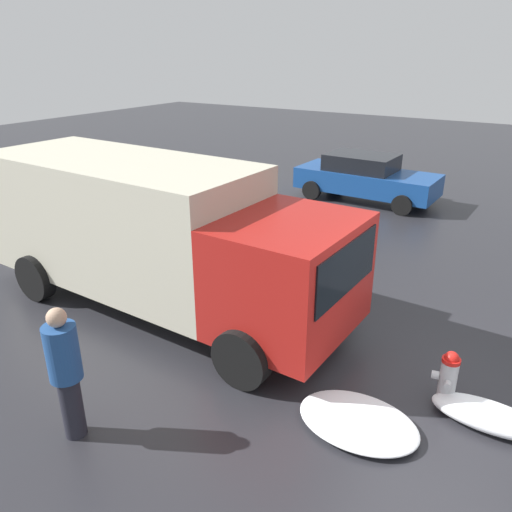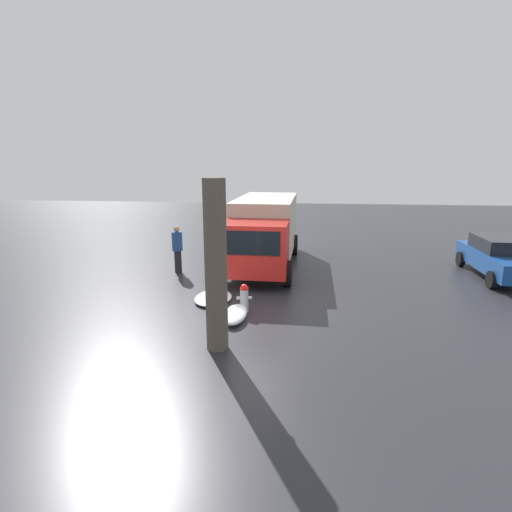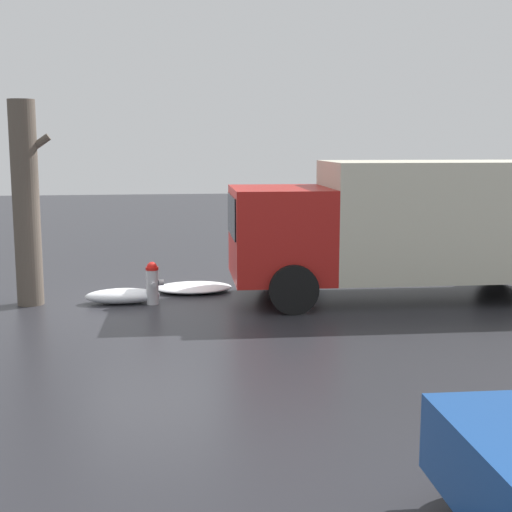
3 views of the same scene
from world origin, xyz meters
TOP-DOWN VIEW (x-y plane):
  - ground_plane at (0.00, 0.00)m, footprint 60.00×60.00m
  - fire_hydrant at (0.00, 0.00)m, footprint 0.35×0.44m
  - delivery_truck at (5.29, -0.08)m, footprint 7.30×2.74m
  - pedestrian at (3.82, 3.09)m, footprint 0.39×0.39m
  - parked_car at (4.52, -8.88)m, footprint 4.41×2.05m
  - snow_pile_by_hydrant at (0.84, 1.08)m, footprint 1.58×1.11m
  - snow_pile_curbside at (-0.57, 0.16)m, footprint 1.42×0.60m

SIDE VIEW (x-z plane):
  - ground_plane at x=0.00m, z-range 0.00..0.00m
  - snow_pile_by_hydrant at x=0.84m, z-range 0.00..0.16m
  - snow_pile_curbside at x=-0.57m, z-range 0.00..0.28m
  - fire_hydrant at x=0.00m, z-range 0.01..0.83m
  - parked_car at x=4.52m, z-range 0.02..1.47m
  - pedestrian at x=3.82m, z-range 0.08..1.89m
  - delivery_truck at x=5.29m, z-range 0.15..2.84m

